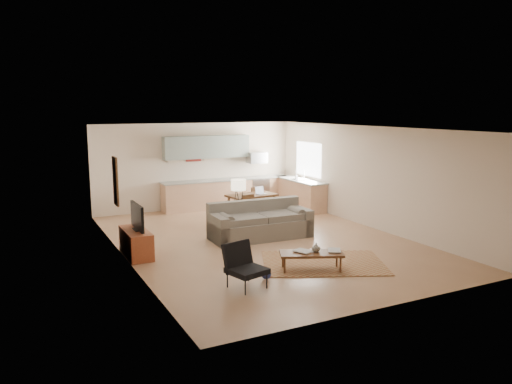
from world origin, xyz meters
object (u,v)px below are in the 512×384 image
sofa (261,220)px  tv_credenza (136,243)px  coffee_table (311,261)px  console_table (239,218)px  armchair (247,266)px  dining_table (252,206)px

sofa → tv_credenza: 3.10m
sofa → coffee_table: bearing=-93.5°
sofa → console_table: (-0.27, 0.70, -0.06)m
sofa → armchair: sofa is taller
dining_table → tv_credenza: bearing=-157.7°
coffee_table → console_table: bearing=114.6°
tv_credenza → console_table: size_ratio=1.59×
armchair → tv_credenza: 3.13m
dining_table → armchair: bearing=-124.6°
dining_table → sofa: bearing=-118.2°
sofa → armchair: size_ratio=3.22×
console_table → tv_credenza: bearing=171.9°
tv_credenza → console_table: 2.94m
armchair → dining_table: 5.69m
sofa → coffee_table: size_ratio=2.07×
tv_credenza → armchair: bearing=-65.5°
sofa → armchair: bearing=-119.3°
coffee_table → armchair: 1.58m
sofa → console_table: 0.75m
sofa → tv_credenza: bearing=-175.8°
coffee_table → armchair: (-1.54, -0.29, 0.21)m
armchair → sofa: bearing=44.4°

